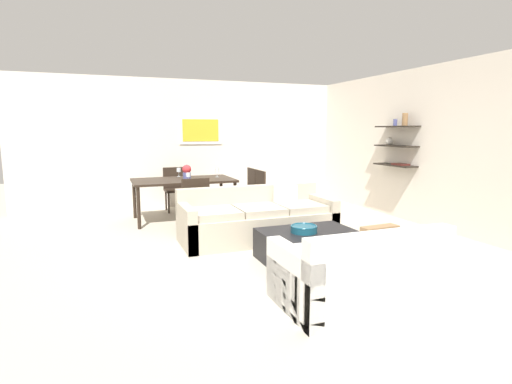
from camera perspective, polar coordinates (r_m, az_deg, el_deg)
name	(u,v)px	position (r m, az deg, el deg)	size (l,w,h in m)	color
ground_plane	(267,245)	(5.83, 1.58, -7.54)	(18.00, 18.00, 0.00)	#BCB29E
back_wall_unit	(219,143)	(9.03, -5.28, 6.96)	(8.40, 0.09, 2.70)	silver
right_wall_shelf_unit	(410,146)	(7.75, 21.07, 6.09)	(0.34, 8.20, 2.70)	silver
sofa_beige	(257,221)	(6.05, 0.21, -4.07)	(2.29, 0.90, 0.78)	#B2A893
loveseat_white	(358,273)	(4.00, 14.28, -11.14)	(1.48, 0.90, 0.78)	white
coffee_table	(310,247)	(5.12, 7.73, -7.72)	(1.19, 0.93, 0.38)	black
decorative_bowl	(304,229)	(5.04, 6.81, -5.18)	(0.33, 0.33, 0.09)	navy
dining_table	(183,183)	(7.45, -10.26, 1.30)	(1.80, 1.03, 0.75)	black
dining_chair_right_far	(247,187)	(8.03, -1.33, 0.68)	(0.44, 0.44, 0.88)	black
dining_chair_foot	(195,201)	(6.58, -8.71, -1.23)	(0.44, 0.44, 0.88)	black
dining_chair_head	(175,186)	(8.37, -11.40, 0.84)	(0.44, 0.44, 0.88)	black
dining_chair_right_near	(255,190)	(7.60, -0.16, 0.22)	(0.44, 0.44, 0.88)	black
wine_glass_head	(179,170)	(7.87, -10.92, 3.05)	(0.08, 0.08, 0.17)	silver
wine_glass_right_far	(217,171)	(7.70, -5.55, 3.05)	(0.06, 0.06, 0.18)	silver
wine_glass_foot	(188,175)	(6.98, -9.60, 2.37)	(0.07, 0.07, 0.17)	silver
centerpiece_vase	(187,172)	(7.39, -9.79, 2.85)	(0.16, 0.16, 0.27)	#4C518C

